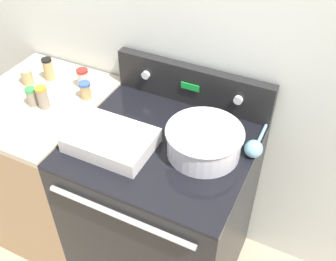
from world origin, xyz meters
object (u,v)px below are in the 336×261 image
Objects in this scene: ladle at (254,148)px; spice_jar_green_cap at (32,97)px; spice_jar_black_cap at (48,69)px; spice_jar_blue_cap at (85,90)px; casserole_dish at (111,139)px; mixing_bowl at (204,140)px; spice_jar_orange_cap at (43,97)px; spice_jar_red_cap at (83,78)px; spice_jar_white_cap at (27,76)px.

spice_jar_green_cap is (-1.03, -0.14, 0.02)m from ladle.
spice_jar_blue_cap is at bearing -11.84° from spice_jar_black_cap.
casserole_dish is 1.34× the size of ladle.
mixing_bowl reaches higher than spice_jar_green_cap.
spice_jar_orange_cap reaches higher than casserole_dish.
ladle is at bearing 21.50° from casserole_dish.
mixing_bowl is 3.71× the size of spice_jar_blue_cap.
casserole_dish is 4.09× the size of spice_jar_blue_cap.
casserole_dish is 3.62× the size of spice_jar_red_cap.
spice_jar_green_cap is 0.22m from spice_jar_black_cap.
mixing_bowl reaches higher than spice_jar_white_cap.
spice_jar_blue_cap is at bearing 48.11° from spice_jar_orange_cap.
casserole_dish is 0.49m from spice_jar_green_cap.
mixing_bowl is 2.70× the size of spice_jar_black_cap.
spice_jar_black_cap is at bearing 170.57° from mixing_bowl.
mixing_bowl is at bearing -8.45° from spice_jar_blue_cap.
casserole_dish is 3.87× the size of spice_jar_green_cap.
spice_jar_red_cap reaches higher than ladle.
spice_jar_red_cap is 0.89× the size of spice_jar_orange_cap.
spice_jar_red_cap is 0.27m from spice_jar_green_cap.
casserole_dish is 0.62m from spice_jar_black_cap.
mixing_bowl is 1.22× the size of ladle.
mixing_bowl is at bearing -13.56° from spice_jar_red_cap.
mixing_bowl reaches higher than ladle.
spice_jar_red_cap is at bearing 166.44° from mixing_bowl.
spice_jar_black_cap is at bearing -173.94° from spice_jar_red_cap.
spice_jar_black_cap is at bearing 176.42° from ladle.
ladle is at bearing 7.90° from spice_jar_green_cap.
casserole_dish is at bearing -38.69° from spice_jar_blue_cap.
spice_jar_green_cap is at bearing -172.10° from ladle.
ladle is 1.18m from spice_jar_white_cap.
spice_jar_orange_cap is at bearing -131.89° from spice_jar_blue_cap.
spice_jar_orange_cap is 0.92× the size of spice_jar_black_cap.
spice_jar_black_cap reaches higher than ladle.
casserole_dish is 2.98× the size of spice_jar_black_cap.
spice_jar_black_cap reaches higher than spice_jar_green_cap.
mixing_bowl is 3.28× the size of spice_jar_red_cap.
spice_jar_green_cap is at bearing -71.53° from spice_jar_black_cap.
spice_jar_black_cap is at bearing 152.58° from casserole_dish.
spice_jar_red_cap is 1.07× the size of spice_jar_white_cap.
spice_jar_blue_cap is at bearing -49.19° from spice_jar_red_cap.
spice_jar_white_cap reaches higher than spice_jar_blue_cap.
casserole_dish is 3.23× the size of spice_jar_orange_cap.
casserole_dish is at bearing -11.20° from spice_jar_orange_cap.
spice_jar_orange_cap is (-0.07, -0.22, 0.01)m from spice_jar_red_cap.
spice_jar_green_cap is (-0.06, -0.01, -0.01)m from spice_jar_orange_cap.
spice_jar_green_cap is 0.77× the size of spice_jar_black_cap.
spice_jar_orange_cap reaches higher than spice_jar_white_cap.
spice_jar_blue_cap is 0.25m from spice_jar_green_cap.
spice_jar_orange_cap is 0.24m from spice_jar_black_cap.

